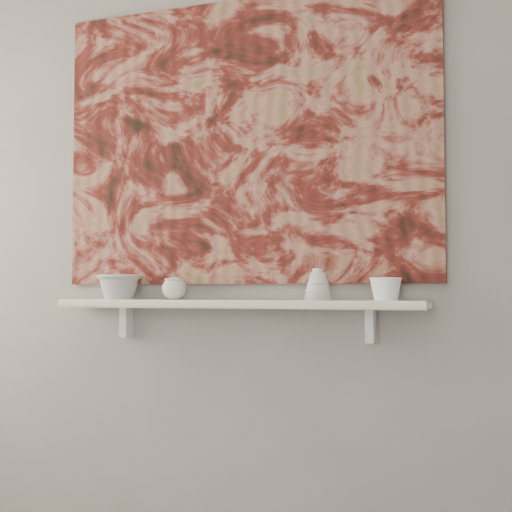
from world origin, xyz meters
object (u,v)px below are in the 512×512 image
at_px(bell_vessel, 318,284).
at_px(bowl_white, 386,289).
at_px(painting, 243,140).
at_px(shelf, 235,304).
at_px(bowl_grey, 119,286).
at_px(cup_cream, 174,289).

distance_m(bell_vessel, bowl_white, 0.24).
bearing_deg(painting, shelf, -90.00).
bearing_deg(bowl_white, bowl_grey, 180.00).
relative_size(shelf, painting, 0.93).
bearing_deg(shelf, bell_vessel, 0.00).
xyz_separation_m(shelf, bowl_white, (0.56, 0.00, 0.06)).
relative_size(bowl_grey, bowl_white, 1.58).
distance_m(shelf, bell_vessel, 0.32).
xyz_separation_m(shelf, cup_cream, (-0.25, 0.00, 0.06)).
xyz_separation_m(painting, cup_cream, (-0.25, -0.08, -0.57)).
height_order(bell_vessel, bowl_white, bell_vessel).
bearing_deg(cup_cream, shelf, 0.00).
relative_size(bell_vessel, bowl_white, 1.02).
relative_size(shelf, bowl_white, 12.59).
bearing_deg(bowl_grey, bowl_white, 0.00).
distance_m(shelf, painting, 0.63).
bearing_deg(cup_cream, painting, 18.04).
bearing_deg(bowl_grey, bell_vessel, 0.00).
bearing_deg(bowl_white, shelf, 180.00).
xyz_separation_m(bell_vessel, bowl_white, (0.24, 0.00, -0.02)).
distance_m(bowl_grey, cup_cream, 0.24).
height_order(shelf, bowl_grey, bowl_grey).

